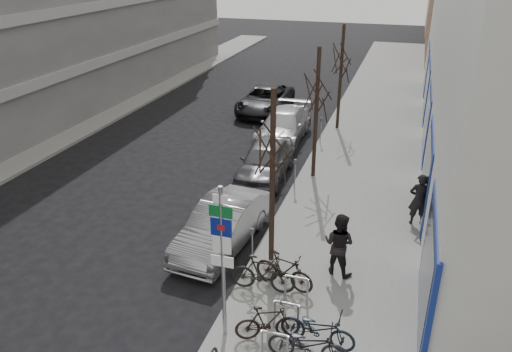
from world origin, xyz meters
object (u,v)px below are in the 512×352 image
Objects in this scene: tree_mid at (318,83)px; parked_car_front at (222,225)px; meter_back at (321,128)px; parked_car_mid at (265,161)px; bike_far_inner at (284,270)px; meter_front at (252,243)px; pedestrian_near at (419,199)px; bike_rack at (286,313)px; bike_far_curb at (308,341)px; bike_mid_inner at (263,273)px; bike_mid_curb at (318,326)px; lane_car at (265,100)px; parked_car_back at (283,126)px; highway_sign_pole at (222,255)px; bike_near_right at (268,322)px; meter_mid at (295,171)px; pedestrian_far at (339,244)px; tree_near at (273,138)px; tree_far at (342,53)px.

tree_mid is 7.10m from parked_car_front.
meter_back is 4.72m from parked_car_mid.
meter_front is at bearing 71.24° from bike_far_inner.
tree_mid is at bearing -46.76° from pedestrian_near.
bike_far_curb reaches higher than bike_rack.
bike_mid_inner is at bearing -76.31° from parked_car_mid.
tree_mid reaches higher than bike_far_curb.
lane_car is at bearing 24.84° from bike_mid_curb.
meter_back is 0.70× the size of bike_far_inner.
meter_back is 11.79m from bike_far_inner.
parked_car_back is (-0.60, 10.22, -0.00)m from parked_car_front.
meter_back is 0.28× the size of parked_car_mid.
bike_rack is at bearing 23.59° from highway_sign_pole.
bike_rack is 18.85m from lane_car.
bike_near_right is at bearing 9.10° from highway_sign_pole.
bike_far_curb is at bearing -134.75° from bike_near_right.
pedestrian_near is (4.65, -1.42, 0.17)m from meter_mid.
bike_rack is (1.40, 0.61, -1.80)m from highway_sign_pole.
highway_sign_pole is at bearing -81.52° from parked_car_back.
meter_back is 13.91m from bike_near_right.
parked_car_back is (-2.38, 4.22, -3.35)m from tree_mid.
bike_mid_curb is at bearing -13.55° from bike_far_curb.
highway_sign_pole is 19.14m from lane_car.
bike_mid_curb is (2.49, -2.68, -0.20)m from meter_front.
parked_car_mid reaches higher than bike_far_curb.
bike_mid_inner is 0.96× the size of pedestrian_far.
bike_far_curb is at bearing 105.41° from pedestrian_far.
tree_mid is at bearing 18.68° from bike_far_inner.
bike_far_curb is (1.93, -3.78, -3.38)m from tree_near.
pedestrian_far is at bearing 56.84° from highway_sign_pole.
parked_car_mid reaches higher than meter_back.
bike_far_inner is 12.35m from parked_car_back.
bike_far_inner is at bearing -71.92° from parked_car_mid.
meter_mid is 0.23× the size of lane_car.
lane_car is 2.79× the size of pedestrian_far.
tree_near is at bearing -10.13° from parked_car_front.
parked_car_mid is (-2.68, 7.26, 0.08)m from bike_far_inner.
lane_car is at bearing 112.45° from meter_mid.
highway_sign_pole reaches higher than bike_near_right.
parked_car_front is (-3.71, 4.27, 0.04)m from bike_far_curb.
parked_car_front reaches higher than bike_near_right.
tree_near reaches higher than meter_mid.
bike_near_right is (0.85, -3.34, -3.46)m from tree_near.
parked_car_front is 6.73m from pedestrian_near.
meter_front is at bearing -80.47° from parked_car_back.
bike_near_right is 4.65m from parked_car_front.
bike_near_right is 0.31× the size of parked_car_back.
bike_near_right is 0.88× the size of bike_mid_curb.
tree_far is at bearing 90.00° from tree_mid.
bike_far_inner is at bearing -87.12° from tree_far.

